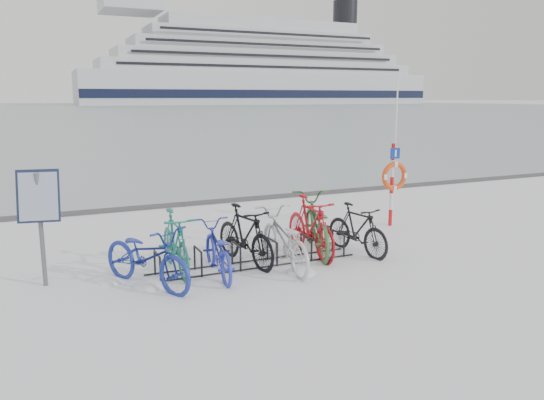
{
  "coord_description": "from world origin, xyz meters",
  "views": [
    {
      "loc": [
        -3.57,
        -8.74,
        3.07
      ],
      "look_at": [
        0.63,
        0.6,
        1.08
      ],
      "focal_mm": 35.0,
      "sensor_mm": 36.0,
      "label": 1
    }
  ],
  "objects_px": {
    "info_board": "(39,203)",
    "cruise_ferry": "(259,72)",
    "lifebuoy_station": "(394,176)",
    "bike_rack": "(255,256)"
  },
  "relations": [
    {
      "from": "bike_rack",
      "to": "lifebuoy_station",
      "type": "relative_size",
      "value": 1.1
    },
    {
      "from": "info_board",
      "to": "lifebuoy_station",
      "type": "bearing_deg",
      "value": 19.02
    },
    {
      "from": "cruise_ferry",
      "to": "lifebuoy_station",
      "type": "bearing_deg",
      "value": -112.02
    },
    {
      "from": "bike_rack",
      "to": "info_board",
      "type": "bearing_deg",
      "value": 173.55
    },
    {
      "from": "cruise_ferry",
      "to": "bike_rack",
      "type": "bearing_deg",
      "value": -112.87
    },
    {
      "from": "info_board",
      "to": "cruise_ferry",
      "type": "xyz_separation_m",
      "value": [
        91.23,
        207.44,
        12.28
      ]
    },
    {
      "from": "info_board",
      "to": "lifebuoy_station",
      "type": "relative_size",
      "value": 0.53
    },
    {
      "from": "bike_rack",
      "to": "info_board",
      "type": "height_order",
      "value": "info_board"
    },
    {
      "from": "bike_rack",
      "to": "lifebuoy_station",
      "type": "bearing_deg",
      "value": 19.28
    },
    {
      "from": "info_board",
      "to": "cruise_ferry",
      "type": "height_order",
      "value": "cruise_ferry"
    }
  ]
}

